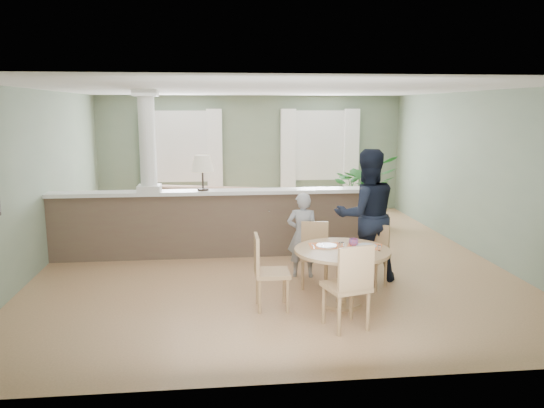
{
  "coord_description": "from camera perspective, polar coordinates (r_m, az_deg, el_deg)",
  "views": [
    {
      "loc": [
        -0.85,
        -8.33,
        2.43
      ],
      "look_at": [
        -0.06,
        -1.0,
        1.08
      ],
      "focal_mm": 35.0,
      "sensor_mm": 36.0,
      "label": 1
    }
  ],
  "objects": [
    {
      "name": "child_person",
      "position": [
        7.66,
        3.31,
        -3.34
      ],
      "size": [
        0.5,
        0.38,
        1.24
      ],
      "primitive_type": "imported",
      "rotation": [
        0.0,
        0.0,
        2.94
      ],
      "color": "gray",
      "rests_on": "ground"
    },
    {
      "name": "sofa",
      "position": [
        10.59,
        -7.78,
        -0.67
      ],
      "size": [
        3.1,
        1.9,
        0.85
      ],
      "primitive_type": "imported",
      "rotation": [
        0.0,
        0.0,
        -0.28
      ],
      "color": "brown",
      "rests_on": "ground"
    },
    {
      "name": "room_shell",
      "position": [
        9.01,
        -0.94,
        6.41
      ],
      "size": [
        7.02,
        8.02,
        2.71
      ],
      "color": "gray",
      "rests_on": "ground"
    },
    {
      "name": "ground",
      "position": [
        8.72,
        -0.33,
        -5.84
      ],
      "size": [
        8.0,
        8.0,
        0.0
      ],
      "primitive_type": "plane",
      "color": "tan",
      "rests_on": "ground"
    },
    {
      "name": "chair_side",
      "position": [
        6.47,
        -0.63,
        -6.94
      ],
      "size": [
        0.42,
        0.42,
        0.92
      ],
      "rotation": [
        0.0,
        0.0,
        1.56
      ],
      "color": "tan",
      "rests_on": "ground"
    },
    {
      "name": "chair_far_man",
      "position": [
        7.4,
        10.8,
        -5.18
      ],
      "size": [
        0.55,
        0.55,
        0.86
      ],
      "rotation": [
        0.0,
        0.0,
        -0.73
      ],
      "color": "tan",
      "rests_on": "ground"
    },
    {
      "name": "houseplant",
      "position": [
        11.18,
        9.77,
        1.54
      ],
      "size": [
        1.45,
        1.29,
        1.49
      ],
      "primitive_type": "imported",
      "rotation": [
        0.0,
        0.0,
        0.09
      ],
      "color": "#2B6B2D",
      "rests_on": "ground"
    },
    {
      "name": "dining_table",
      "position": [
        6.64,
        7.59,
        -6.03
      ],
      "size": [
        1.18,
        1.18,
        0.81
      ],
      "rotation": [
        0.0,
        0.0,
        -0.03
      ],
      "color": "tan",
      "rests_on": "ground"
    },
    {
      "name": "chair_near",
      "position": [
        5.91,
        8.37,
        -8.41
      ],
      "size": [
        0.55,
        0.55,
        0.98
      ],
      "rotation": [
        0.0,
        0.0,
        3.41
      ],
      "color": "tan",
      "rests_on": "ground"
    },
    {
      "name": "chair_far_boy",
      "position": [
        7.35,
        4.6,
        -5.06
      ],
      "size": [
        0.46,
        0.46,
        0.87
      ],
      "rotation": [
        0.0,
        0.0,
        -0.18
      ],
      "color": "tan",
      "rests_on": "ground"
    },
    {
      "name": "man_person",
      "position": [
        7.57,
        10.1,
        -1.21
      ],
      "size": [
        0.96,
        0.77,
        1.87
      ],
      "primitive_type": "imported",
      "rotation": [
        0.0,
        0.0,
        3.22
      ],
      "color": "black",
      "rests_on": "ground"
    },
    {
      "name": "pony_wall",
      "position": [
        8.7,
        -6.95,
        -1.15
      ],
      "size": [
        5.32,
        0.38,
        2.7
      ],
      "color": "brown",
      "rests_on": "ground"
    }
  ]
}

